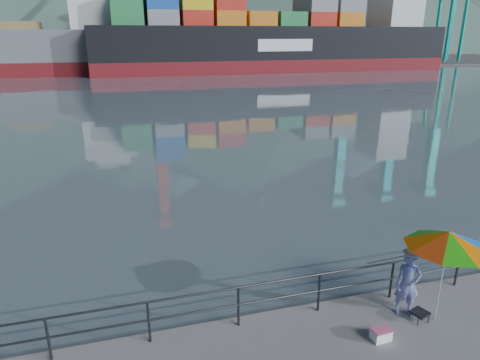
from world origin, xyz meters
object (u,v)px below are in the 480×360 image
object	(u,v)px
beach_umbrella	(448,240)
cooler_bag	(381,335)
container_ship	(283,37)
fisherman	(408,284)

from	to	relation	value
beach_umbrella	cooler_bag	size ratio (longest dim) A/B	5.52
cooler_bag	container_ship	world-z (taller)	container_ship
cooler_bag	beach_umbrella	bearing A→B (deg)	5.68
container_ship	beach_umbrella	bearing A→B (deg)	-108.67
fisherman	container_ship	distance (m)	74.33
beach_umbrella	container_ship	bearing A→B (deg)	71.33
fisherman	cooler_bag	distance (m)	1.44
beach_umbrella	cooler_bag	xyz separation A→B (m)	(-1.62, -0.26, -1.96)
cooler_bag	fisherman	bearing A→B (deg)	28.45
cooler_bag	container_ship	xyz separation A→B (m)	(25.42, 70.72, 5.67)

